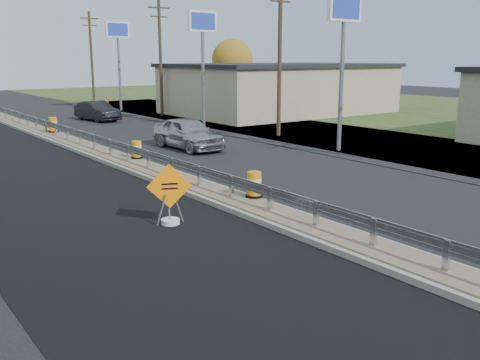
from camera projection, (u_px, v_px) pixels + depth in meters
ground at (200, 191)px, 19.53m from camera, size 140.00×140.00×0.00m
grass_verge_far at (438, 116)px, 44.79m from camera, size 40.00×120.00×0.03m
milled_overlay at (4, 163)px, 24.80m from camera, size 7.20×120.00×0.01m
median at (111, 156)px, 25.77m from camera, size 1.60×55.00×0.23m
guardrail at (102, 141)px, 26.41m from camera, size 0.10×46.15×0.72m
retail_building_near at (279, 88)px, 46.90m from camera, size 18.50×12.50×4.27m
pylon_sign_south at (344, 22)px, 26.53m from camera, size 2.20×0.30×7.90m
pylon_sign_mid at (202, 32)px, 36.71m from camera, size 2.20×0.30×7.90m
pylon_sign_north at (118, 38)px, 47.66m from camera, size 2.20×0.30×7.90m
utility_pole_smid at (280, 55)px, 32.15m from camera, size 1.90×0.26×9.40m
utility_pole_nmid at (160, 56)px, 43.89m from camera, size 1.90×0.26×9.40m
utility_pole_north at (91, 56)px, 55.63m from camera, size 1.90×0.26×9.40m
tree_far_yellow at (232, 60)px, 60.23m from camera, size 4.62×4.62×6.86m
caution_sign at (170, 209)px, 15.55m from camera, size 1.22×0.55×1.80m
barrel_median_near at (254, 185)px, 17.73m from camera, size 0.58×0.58×0.85m
barrel_median_mid at (137, 150)px, 24.61m from camera, size 0.54×0.54×0.80m
barrel_median_far at (53, 125)px, 33.21m from camera, size 0.63×0.63×0.92m
barrel_shoulder_far at (106, 106)px, 48.54m from camera, size 0.68×0.68×1.00m
car_silver at (188, 133)px, 28.46m from camera, size 2.04×4.92×1.67m
car_dark_mid at (97, 111)px, 41.23m from camera, size 2.18×4.75×1.51m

